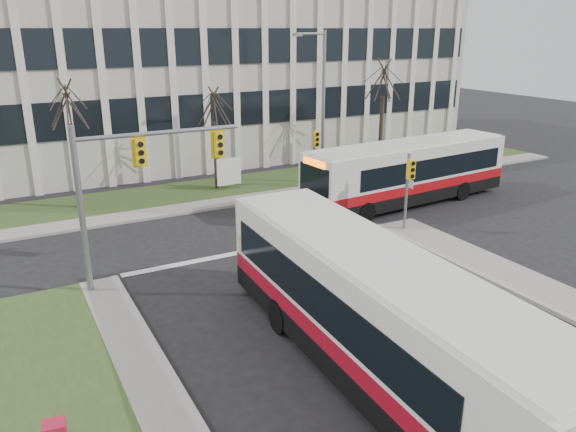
# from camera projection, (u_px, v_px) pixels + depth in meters

# --- Properties ---
(ground) EXTENTS (120.00, 120.00, 0.00)m
(ground) POSITION_uv_depth(u_px,v_px,m) (368.00, 333.00, 17.98)
(ground) COLOR black
(ground) RESTS_ON ground
(sidewalk_cross) EXTENTS (44.00, 1.60, 0.14)m
(sidewalk_cross) POSITION_uv_depth(u_px,v_px,m) (284.00, 194.00, 32.90)
(sidewalk_cross) COLOR #9E9B93
(sidewalk_cross) RESTS_ON ground
(building_lawn) EXTENTS (44.00, 5.00, 0.12)m
(building_lawn) POSITION_uv_depth(u_px,v_px,m) (263.00, 183.00, 35.24)
(building_lawn) COLOR #334C20
(building_lawn) RESTS_ON ground
(office_building) EXTENTS (40.00, 16.00, 12.00)m
(office_building) POSITION_uv_depth(u_px,v_px,m) (195.00, 73.00, 43.38)
(office_building) COLOR #BBB8AD
(office_building) RESTS_ON ground
(mast_arm_signal) EXTENTS (6.11, 0.38, 6.20)m
(mast_arm_signal) POSITION_uv_depth(u_px,v_px,m) (127.00, 176.00, 20.09)
(mast_arm_signal) COLOR slate
(mast_arm_signal) RESTS_ON ground
(signal_pole_near) EXTENTS (0.34, 0.39, 3.80)m
(signal_pole_near) POSITION_uv_depth(u_px,v_px,m) (409.00, 181.00, 26.18)
(signal_pole_near) COLOR slate
(signal_pole_near) RESTS_ON ground
(signal_pole_far) EXTENTS (0.34, 0.39, 3.80)m
(signal_pole_far) POSITION_uv_depth(u_px,v_px,m) (315.00, 149.00, 33.28)
(signal_pole_far) COLOR slate
(signal_pole_far) RESTS_ON ground
(streetlight) EXTENTS (2.15, 0.25, 9.20)m
(streetlight) POSITION_uv_depth(u_px,v_px,m) (321.00, 101.00, 33.47)
(streetlight) COLOR slate
(streetlight) RESTS_ON ground
(directory_sign) EXTENTS (1.50, 0.12, 2.00)m
(directory_sign) POSITION_uv_depth(u_px,v_px,m) (229.00, 172.00, 33.35)
(directory_sign) COLOR slate
(directory_sign) RESTS_ON ground
(tree_left) EXTENTS (1.80, 1.80, 7.70)m
(tree_left) POSITION_uv_depth(u_px,v_px,m) (68.00, 106.00, 28.57)
(tree_left) COLOR #42352B
(tree_left) RESTS_ON ground
(tree_mid) EXTENTS (1.80, 1.80, 6.82)m
(tree_mid) POSITION_uv_depth(u_px,v_px,m) (214.00, 108.00, 32.53)
(tree_mid) COLOR #42352B
(tree_mid) RESTS_ON ground
(tree_right) EXTENTS (1.80, 1.80, 8.25)m
(tree_right) POSITION_uv_depth(u_px,v_px,m) (383.00, 82.00, 37.42)
(tree_right) COLOR #42352B
(tree_right) RESTS_ON ground
(bus_main) EXTENTS (3.43, 13.54, 3.58)m
(bus_main) POSITION_uv_depth(u_px,v_px,m) (376.00, 319.00, 15.21)
(bus_main) COLOR silver
(bus_main) RESTS_ON ground
(bus_cross) EXTENTS (12.80, 3.79, 3.36)m
(bus_cross) POSITION_uv_depth(u_px,v_px,m) (407.00, 174.00, 30.80)
(bus_cross) COLOR silver
(bus_cross) RESTS_ON ground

